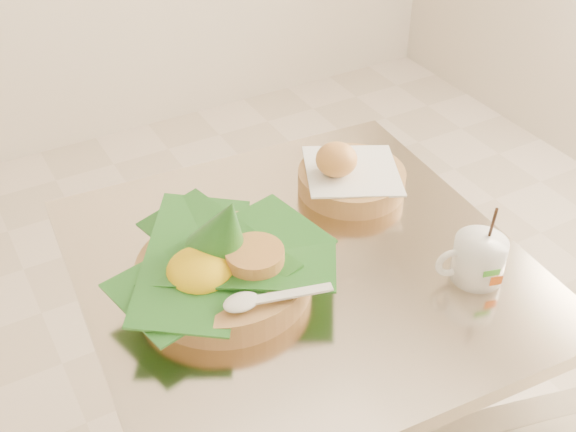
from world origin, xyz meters
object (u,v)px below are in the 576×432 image
bread_basket (349,176)px  rice_basket (223,264)px  cafe_table (300,354)px  coffee_mug (477,258)px

bread_basket → rice_basket: bearing=-158.2°
rice_basket → bread_basket: size_ratio=1.52×
cafe_table → coffee_mug: coffee_mug is taller
rice_basket → coffee_mug: size_ratio=2.38×
rice_basket → coffee_mug: (0.36, -0.18, -0.01)m
rice_basket → coffee_mug: bearing=-26.3°
cafe_table → bread_basket: bread_basket is taller
rice_basket → bread_basket: rice_basket is taller
bread_basket → coffee_mug: (0.04, -0.30, 0.01)m
cafe_table → bread_basket: 0.34m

